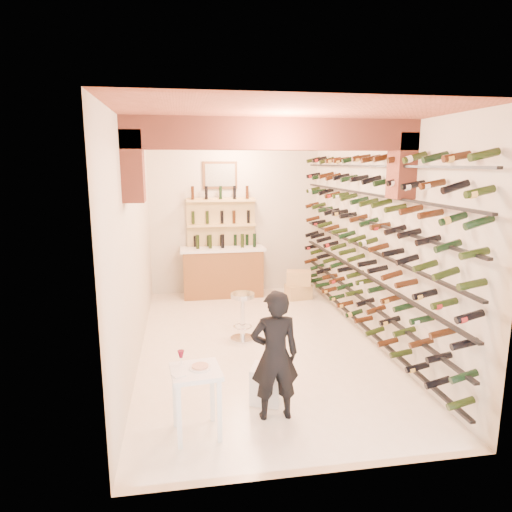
{
  "coord_description": "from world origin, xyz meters",
  "views": [
    {
      "loc": [
        -1.11,
        -6.41,
        2.69
      ],
      "look_at": [
        0.0,
        0.3,
        1.3
      ],
      "focal_mm": 31.96,
      "sensor_mm": 36.0,
      "label": 1
    }
  ],
  "objects_px": {
    "white_stool": "(266,384)",
    "person": "(275,355)",
    "tasting_table": "(196,381)",
    "back_counter": "(223,271)",
    "crate_lower": "(298,292)",
    "wine_rack": "(360,240)",
    "chrome_barstool": "(243,313)"
  },
  "relations": [
    {
      "from": "back_counter",
      "to": "white_stool",
      "type": "xyz_separation_m",
      "value": [
        0.09,
        -4.33,
        -0.32
      ]
    },
    {
      "from": "crate_lower",
      "to": "back_counter",
      "type": "bearing_deg",
      "value": 163.18
    },
    {
      "from": "tasting_table",
      "to": "person",
      "type": "relative_size",
      "value": 0.6
    },
    {
      "from": "wine_rack",
      "to": "crate_lower",
      "type": "distance_m",
      "value": 2.63
    },
    {
      "from": "tasting_table",
      "to": "white_stool",
      "type": "height_order",
      "value": "tasting_table"
    },
    {
      "from": "white_stool",
      "to": "person",
      "type": "relative_size",
      "value": 0.29
    },
    {
      "from": "chrome_barstool",
      "to": "crate_lower",
      "type": "relative_size",
      "value": 1.55
    },
    {
      "from": "back_counter",
      "to": "chrome_barstool",
      "type": "distance_m",
      "value": 2.44
    },
    {
      "from": "white_stool",
      "to": "crate_lower",
      "type": "xyz_separation_m",
      "value": [
        1.39,
        3.88,
        -0.07
      ]
    },
    {
      "from": "wine_rack",
      "to": "crate_lower",
      "type": "relative_size",
      "value": 11.9
    },
    {
      "from": "white_stool",
      "to": "chrome_barstool",
      "type": "relative_size",
      "value": 0.56
    },
    {
      "from": "white_stool",
      "to": "person",
      "type": "height_order",
      "value": "person"
    },
    {
      "from": "person",
      "to": "tasting_table",
      "type": "bearing_deg",
      "value": 12.11
    },
    {
      "from": "wine_rack",
      "to": "crate_lower",
      "type": "xyz_separation_m",
      "value": [
        -0.35,
        2.2,
        -1.4
      ]
    },
    {
      "from": "back_counter",
      "to": "tasting_table",
      "type": "height_order",
      "value": "back_counter"
    },
    {
      "from": "person",
      "to": "back_counter",
      "type": "bearing_deg",
      "value": -88.35
    },
    {
      "from": "chrome_barstool",
      "to": "crate_lower",
      "type": "xyz_separation_m",
      "value": [
        1.4,
        1.98,
        -0.29
      ]
    },
    {
      "from": "chrome_barstool",
      "to": "wine_rack",
      "type": "bearing_deg",
      "value": -7.04
    },
    {
      "from": "back_counter",
      "to": "tasting_table",
      "type": "xyz_separation_m",
      "value": [
        -0.72,
        -4.85,
        0.04
      ]
    },
    {
      "from": "back_counter",
      "to": "tasting_table",
      "type": "distance_m",
      "value": 4.9
    },
    {
      "from": "person",
      "to": "chrome_barstool",
      "type": "distance_m",
      "value": 2.26
    },
    {
      "from": "chrome_barstool",
      "to": "white_stool",
      "type": "bearing_deg",
      "value": -89.49
    },
    {
      "from": "crate_lower",
      "to": "wine_rack",
      "type": "bearing_deg",
      "value": -80.99
    },
    {
      "from": "wine_rack",
      "to": "white_stool",
      "type": "relative_size",
      "value": 13.65
    },
    {
      "from": "back_counter",
      "to": "crate_lower",
      "type": "xyz_separation_m",
      "value": [
        1.48,
        -0.45,
        -0.39
      ]
    },
    {
      "from": "person",
      "to": "chrome_barstool",
      "type": "height_order",
      "value": "person"
    },
    {
      "from": "back_counter",
      "to": "chrome_barstool",
      "type": "relative_size",
      "value": 2.29
    },
    {
      "from": "back_counter",
      "to": "white_stool",
      "type": "bearing_deg",
      "value": -88.75
    },
    {
      "from": "white_stool",
      "to": "crate_lower",
      "type": "bearing_deg",
      "value": 70.31
    },
    {
      "from": "wine_rack",
      "to": "back_counter",
      "type": "relative_size",
      "value": 3.35
    },
    {
      "from": "tasting_table",
      "to": "person",
      "type": "bearing_deg",
      "value": 5.47
    },
    {
      "from": "white_stool",
      "to": "chrome_barstool",
      "type": "xyz_separation_m",
      "value": [
        -0.02,
        1.89,
        0.22
      ]
    }
  ]
}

